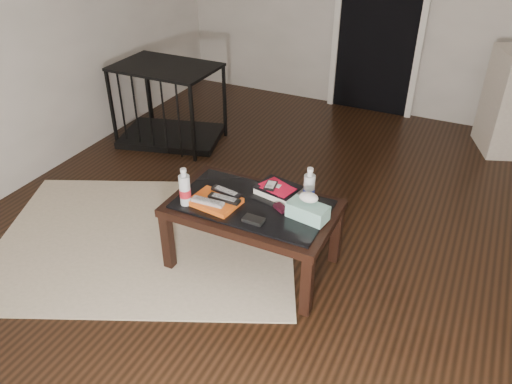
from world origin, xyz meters
The scene contains 17 objects.
ground centered at (0.00, 0.00, 0.00)m, with size 5.00×5.00×0.00m, color black.
doorway centered at (-0.40, 2.47, 1.02)m, with size 0.90×0.08×2.07m.
coffee_table centered at (-0.41, -0.35, 0.40)m, with size 1.00×0.60×0.46m.
rug centered at (-1.18, -0.44, 0.01)m, with size 2.00×1.50×0.01m, color beige.
pet_crate centered at (-1.90, 0.94, 0.23)m, with size 1.03×0.82×0.71m.
magazines centered at (-0.61, -0.45, 0.48)m, with size 0.28×0.21×0.03m, color #E25815.
remote_silver centered at (-0.63, -0.50, 0.50)m, with size 0.20×0.05×0.02m, color #A09FA4.
remote_black_front centered at (-0.56, -0.43, 0.50)m, with size 0.20×0.05×0.02m, color black.
remote_black_back centered at (-0.58, -0.36, 0.50)m, with size 0.20×0.05×0.02m, color black.
textbook centered at (-0.32, -0.18, 0.48)m, with size 0.25×0.20×0.05m, color black.
dvd_mailers centered at (-0.33, -0.18, 0.51)m, with size 0.19×0.14×0.01m, color red.
ipod centered at (-0.36, -0.21, 0.52)m, with size 0.06×0.10×0.02m, color black.
flip_phone centered at (-0.23, -0.34, 0.47)m, with size 0.09×0.05×0.02m, color black.
wallet centered at (-0.32, -0.52, 0.47)m, with size 0.12×0.07×0.02m, color black.
water_bottle_left centered at (-0.77, -0.53, 0.58)m, with size 0.07×0.07×0.24m, color silver.
water_bottle_right centered at (-0.11, -0.20, 0.58)m, with size 0.07×0.07×0.24m, color silver.
tissue_box centered at (-0.06, -0.35, 0.51)m, with size 0.23×0.12×0.09m, color teal.
Camera 1 is at (0.69, -2.58, 2.11)m, focal length 35.00 mm.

